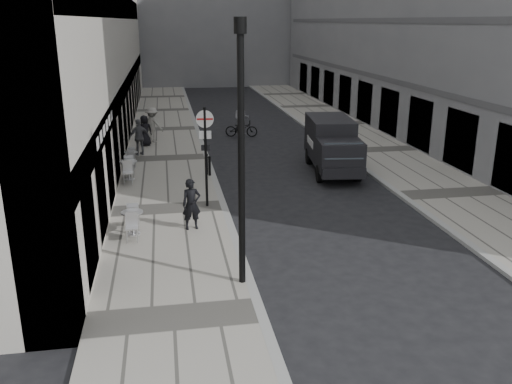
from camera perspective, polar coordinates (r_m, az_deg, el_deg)
sidewalk at (r=27.21m, az=-9.43°, el=3.45°), size 4.00×60.00×0.12m
far_sidewalk at (r=29.34m, az=12.63°, el=4.30°), size 4.00×60.00×0.12m
walking_man at (r=17.55m, az=-6.81°, el=-1.29°), size 0.66×0.49×1.67m
sign_post at (r=19.30m, az=-5.34°, el=5.07°), size 0.62×0.13×3.61m
lamppost at (r=13.04m, az=-1.57°, el=5.07°), size 0.30×0.30×6.56m
bollard_near at (r=23.72m, az=-4.91°, el=2.70°), size 0.11×0.11×0.82m
bollard_far at (r=23.85m, az=-5.22°, el=2.87°), size 0.12×0.12×0.89m
panel_van at (r=24.82m, az=8.01°, el=5.16°), size 2.40×5.17×2.35m
cyclist at (r=32.23m, az=-1.55°, el=7.23°), size 2.00×1.07×2.05m
pedestrian_a at (r=27.81m, az=-12.17°, el=5.66°), size 1.16×0.83×1.82m
pedestrian_b at (r=30.75m, az=-10.85°, el=6.97°), size 1.44×1.28×1.94m
pedestrian_c at (r=29.91m, az=-11.63°, el=6.35°), size 0.94×0.76×1.65m
cafe_table_near at (r=17.54m, az=-12.86°, el=-2.97°), size 0.69×1.56×0.89m
cafe_table_mid at (r=25.76m, az=-13.00°, el=3.52°), size 0.63×1.42×0.81m
cafe_table_far at (r=23.62m, az=-13.27°, el=2.41°), size 0.74×1.67×0.95m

